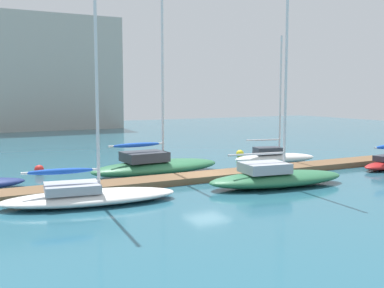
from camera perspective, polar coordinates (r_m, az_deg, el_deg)
ground_plane at (r=28.97m, az=1.87°, el=-4.32°), size 120.00×120.00×0.00m
dock_pier at (r=28.93m, az=1.87°, el=-3.96°), size 31.49×2.08×0.37m
sailboat_1 at (r=23.07m, az=-12.59°, el=-5.89°), size 8.69×3.89×13.80m
sailboat_2 at (r=30.60m, az=-4.49°, el=-2.50°), size 9.10×3.43×15.08m
sailboat_3 at (r=27.09m, az=10.19°, el=-3.89°), size 8.67×3.83×13.08m
sailboat_4 at (r=35.90m, az=10.01°, el=-1.49°), size 6.67×3.20×9.52m
mooring_buoy_yellow at (r=38.44m, az=5.87°, el=-1.22°), size 0.66×0.66×0.66m
mooring_buoy_red at (r=32.26m, az=-18.13°, el=-2.98°), size 0.62×0.62×0.62m
harbor_building_distant at (r=72.71m, az=-16.98°, el=8.22°), size 19.31×9.67×16.23m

